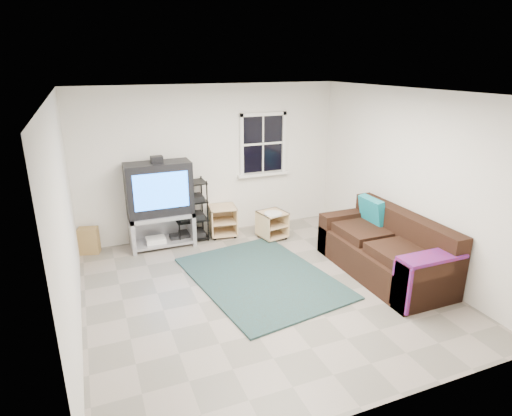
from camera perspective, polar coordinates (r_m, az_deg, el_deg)
name	(u,v)px	position (r m, az deg, el deg)	size (l,w,h in m)	color
room	(263,148)	(7.73, 0.93, 8.02)	(4.60, 4.62, 4.60)	gray
tv_unit	(160,198)	(7.13, -12.74, 1.35)	(1.04, 0.52, 1.53)	#9F9FA7
av_rack	(191,214)	(7.41, -8.66, -0.80)	(0.54, 0.39, 1.07)	black
side_table_left	(222,219)	(7.61, -4.50, -1.53)	(0.51, 0.51, 0.54)	#DDBE88
side_table_right	(271,223)	(7.46, 2.06, -1.98)	(0.51, 0.51, 0.50)	#DDBE88
sofa	(386,251)	(6.48, 16.93, -5.55)	(0.94, 2.13, 0.97)	black
shag_rug	(261,277)	(6.20, 0.71, -9.23)	(1.72, 2.37, 0.03)	black
paper_bag	(89,241)	(7.39, -21.37, -4.06)	(0.30, 0.19, 0.43)	olive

